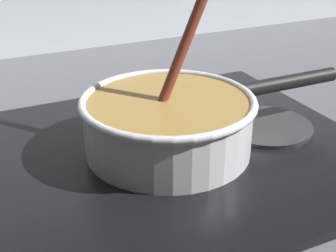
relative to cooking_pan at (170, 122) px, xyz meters
name	(u,v)px	position (x,y,z in m)	size (l,w,h in m)	color
hob_plate	(168,153)	(0.00, 0.00, -0.05)	(0.56, 0.48, 0.01)	black
burner_ring	(168,147)	(0.00, 0.00, -0.04)	(0.20, 0.20, 0.01)	#592D0C
spare_burner	(265,126)	(0.16, 0.00, -0.04)	(0.14, 0.14, 0.01)	#262628
cooking_pan	(170,122)	(0.00, 0.00, 0.00)	(0.41, 0.24, 0.33)	silver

